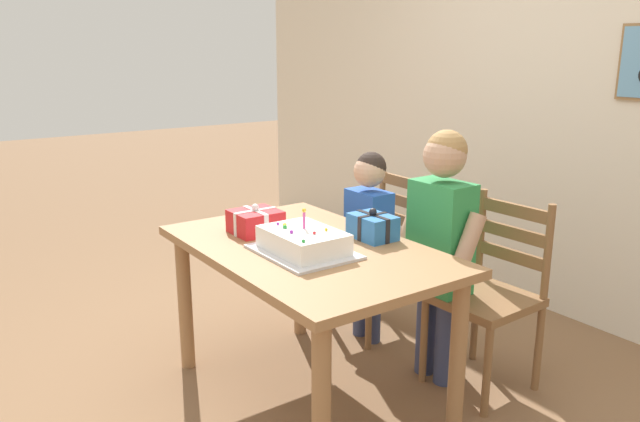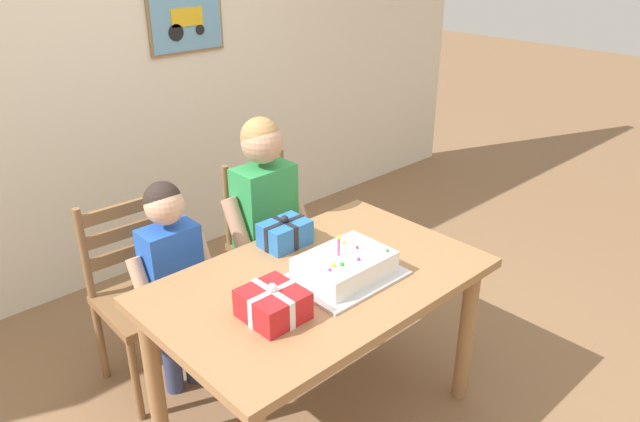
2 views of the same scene
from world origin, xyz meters
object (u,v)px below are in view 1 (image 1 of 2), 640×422
Objects in this scene: birthday_cake at (303,242)px; gift_box_red_large at (373,227)px; child_older at (441,233)px; dining_table at (308,268)px; gift_box_beside_cake at (256,222)px; chair_left at (382,251)px; child_younger at (368,228)px; chair_right at (490,293)px.

birthday_cake is 2.05× the size of gift_box_red_large.
child_older is at bearing 78.78° from birthday_cake.
child_older is at bearing 70.93° from dining_table.
child_older is (0.21, 0.61, 0.11)m from dining_table.
gift_box_beside_cake is (-0.39, -0.39, -0.00)m from gift_box_red_large.
birthday_cake is at bearing -101.22° from child_older.
chair_left is at bearing 95.59° from gift_box_beside_cake.
gift_box_beside_cake is (-0.38, -0.02, 0.01)m from birthday_cake.
dining_table is 6.15× the size of gift_box_beside_cake.
child_younger reaches higher than gift_box_beside_cake.
gift_box_red_large reaches higher than gift_box_beside_cake.
chair_left is at bearing 164.80° from child_older.
child_older is (-0.18, -0.16, 0.29)m from chair_right.
dining_table is 0.36m from gift_box_beside_cake.
gift_box_beside_cake is 0.18× the size of child_older.
birthday_cake is at bearing -61.19° from chair_left.
gift_box_beside_cake is 1.16m from chair_right.
birthday_cake is at bearing -60.02° from child_younger.
child_older reaches higher than gift_box_beside_cake.
gift_box_beside_cake is at bearing -177.60° from birthday_cake.
gift_box_beside_cake is 0.24× the size of chair_right.
child_older is 1.16× the size of child_younger.
chair_left is 1.00× the size of chair_right.
chair_right reaches higher than gift_box_red_large.
dining_table is 1.47× the size of chair_right.
dining_table is 1.09× the size of child_older.
gift_box_beside_cake reaches higher than dining_table.
child_younger is (-0.32, 0.61, 0.01)m from dining_table.
birthday_cake reaches higher than chair_right.
dining_table is 0.19m from birthday_cake.
birthday_cake is 1.02m from chair_left.
chair_left is 0.74× the size of child_older.
dining_table is 0.35m from gift_box_red_large.
chair_left is 0.69m from child_older.
gift_box_red_large is (0.01, 0.38, 0.01)m from birthday_cake.
chair_right is at bearing 12.94° from child_younger.
chair_right is (0.78, 0.00, 0.00)m from chair_left.
gift_box_red_large is (0.08, 0.30, 0.16)m from dining_table.
child_older is (0.13, 0.31, -0.05)m from gift_box_red_large.
chair_left is at bearing 116.76° from dining_table.
child_older is at bearing 66.97° from gift_box_red_large.
gift_box_red_large is at bearing 89.23° from birthday_cake.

